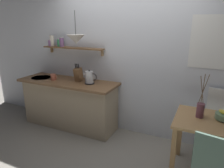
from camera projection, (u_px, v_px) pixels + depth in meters
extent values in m
plane|color=gray|center=(111.00, 146.00, 3.30)|extent=(14.00, 14.00, 0.00)
cube|color=silver|center=(139.00, 57.00, 3.40)|extent=(6.80, 0.10, 2.70)
cube|color=white|center=(223.00, 43.00, 2.79)|extent=(0.83, 0.01, 0.73)
cube|color=silver|center=(223.00, 43.00, 2.79)|extent=(0.77, 0.01, 0.67)
cube|color=tan|center=(70.00, 104.00, 3.87)|extent=(1.74, 0.52, 0.84)
cube|color=brown|center=(68.00, 82.00, 3.72)|extent=(1.83, 0.63, 0.04)
cylinder|color=#B7BABF|center=(41.00, 78.00, 3.94)|extent=(0.38, 0.38, 0.01)
cube|color=brown|center=(73.00, 48.00, 3.72)|extent=(1.20, 0.18, 0.02)
cube|color=#99754C|center=(52.00, 49.00, 4.03)|extent=(0.02, 0.06, 0.12)
cube|color=#99754C|center=(102.00, 53.00, 3.58)|extent=(0.02, 0.06, 0.12)
cylinder|color=#7F5689|center=(51.00, 43.00, 3.90)|extent=(0.09, 0.09, 0.11)
cylinder|color=silver|center=(50.00, 40.00, 3.88)|extent=(0.10, 0.10, 0.01)
cylinder|color=beige|center=(52.00, 41.00, 3.87)|extent=(0.07, 0.07, 0.19)
cylinder|color=silver|center=(51.00, 35.00, 3.85)|extent=(0.08, 0.08, 0.01)
cylinder|color=#388E56|center=(60.00, 43.00, 3.81)|extent=(0.08, 0.08, 0.13)
cylinder|color=silver|center=(59.00, 39.00, 3.79)|extent=(0.09, 0.09, 0.01)
cylinder|color=#7F5689|center=(62.00, 42.00, 3.79)|extent=(0.08, 0.08, 0.16)
cylinder|color=silver|center=(61.00, 37.00, 3.77)|extent=(0.09, 0.09, 0.01)
cube|color=tan|center=(214.00, 122.00, 2.46)|extent=(0.88, 0.71, 0.03)
cube|color=tan|center=(173.00, 156.00, 2.46)|extent=(0.06, 0.06, 0.74)
cube|color=tan|center=(180.00, 132.00, 2.99)|extent=(0.06, 0.06, 0.74)
cube|color=#4C6B5B|center=(215.00, 164.00, 1.78)|extent=(0.37, 0.10, 0.51)
cube|color=white|center=(215.00, 130.00, 2.88)|extent=(0.51, 0.47, 0.03)
cube|color=white|center=(221.00, 107.00, 2.94)|extent=(0.38, 0.11, 0.53)
cylinder|color=white|center=(196.00, 146.00, 2.93)|extent=(0.03, 0.03, 0.44)
cylinder|color=white|center=(202.00, 136.00, 3.18)|extent=(0.03, 0.03, 0.44)
cylinder|color=slate|center=(224.00, 120.00, 2.47)|extent=(0.09, 0.09, 0.01)
ellipsoid|color=yellow|center=(223.00, 112.00, 2.46)|extent=(0.12, 0.13, 0.04)
cylinder|color=brown|center=(200.00, 110.00, 2.53)|extent=(0.09, 0.09, 0.18)
cylinder|color=brown|center=(202.00, 90.00, 2.45)|extent=(0.07, 0.03, 0.34)
cylinder|color=brown|center=(203.00, 89.00, 2.44)|extent=(0.02, 0.04, 0.37)
cylinder|color=brown|center=(204.00, 89.00, 2.45)|extent=(0.09, 0.03, 0.36)
cylinder|color=black|center=(90.00, 83.00, 3.54)|extent=(0.16, 0.16, 0.02)
cylinder|color=silver|center=(89.00, 77.00, 3.51)|extent=(0.14, 0.14, 0.20)
sphere|color=black|center=(89.00, 71.00, 3.48)|extent=(0.02, 0.02, 0.02)
cone|color=silver|center=(85.00, 74.00, 3.53)|extent=(0.04, 0.04, 0.04)
torus|color=black|center=(93.00, 77.00, 3.47)|extent=(0.13, 0.02, 0.13)
cube|color=brown|center=(78.00, 74.00, 3.65)|extent=(0.11, 0.16, 0.25)
cylinder|color=black|center=(75.00, 66.00, 3.59)|extent=(0.02, 0.03, 0.08)
cylinder|color=black|center=(77.00, 66.00, 3.58)|extent=(0.02, 0.03, 0.08)
cylinder|color=black|center=(78.00, 66.00, 3.57)|extent=(0.02, 0.03, 0.08)
cylinder|color=#C6664C|center=(53.00, 77.00, 3.76)|extent=(0.09, 0.09, 0.11)
torus|color=#C6664C|center=(56.00, 77.00, 3.74)|extent=(0.07, 0.01, 0.07)
cylinder|color=black|center=(75.00, 23.00, 3.25)|extent=(0.01, 0.01, 0.36)
cone|color=silver|center=(76.00, 39.00, 3.32)|extent=(0.30, 0.30, 0.14)
sphere|color=white|center=(76.00, 42.00, 3.33)|extent=(0.04, 0.04, 0.04)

